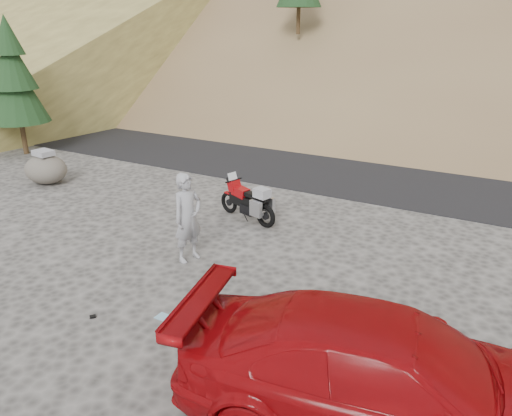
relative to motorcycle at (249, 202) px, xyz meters
The scene contains 13 objects.
ground 2.84m from the motorcycle, 87.16° to the right, with size 140.00×140.00×0.00m, color #3F3D3A.
road 6.23m from the motorcycle, 88.72° to the left, with size 120.00×7.00×0.05m, color black.
conifer_verge 11.25m from the motorcycle, behind, with size 2.20×2.20×5.04m.
motorcycle is the anchor object (origin of this frame).
man 2.58m from the motorcycle, 90.99° to the right, with size 0.71×0.47×1.94m, color #98989D.
boulder 7.14m from the motorcycle, behind, with size 1.71×1.58×1.08m.
gear_white_cloth 5.27m from the motorcycle, 62.59° to the right, with size 0.46×0.41×0.02m, color white.
gear_blue_mat 5.32m from the motorcycle, 49.70° to the right, with size 0.18×0.18×0.46m, color #195198.
gear_bottle 5.23m from the motorcycle, 55.83° to the right, with size 0.09×0.09×0.24m, color #195198.
gear_funnel 5.55m from the motorcycle, 63.18° to the right, with size 0.14×0.14×0.17m, color #B10B1E.
gear_glove_a 4.64m from the motorcycle, 75.19° to the right, with size 0.14×0.10×0.04m, color black.
gear_glove_b 5.23m from the motorcycle, 92.17° to the right, with size 0.10×0.08×0.03m, color black.
gear_blue_cloth 4.71m from the motorcycle, 78.95° to the right, with size 0.29×0.21×0.01m, color #80AFC6.
Camera 1 is at (5.79, -7.56, 4.93)m, focal length 35.00 mm.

